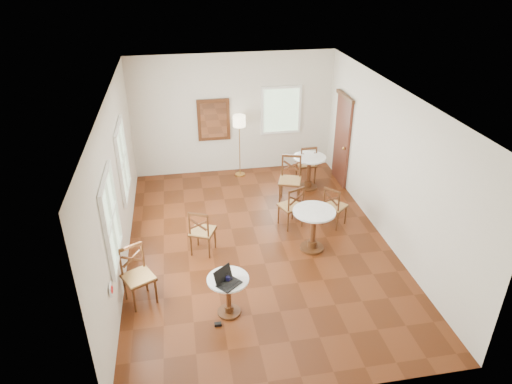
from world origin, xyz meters
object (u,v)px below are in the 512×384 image
Objects in this scene: mouse at (222,284)px; power_adapter at (218,324)px; cafe_table_mid at (313,226)px; water_glass at (227,276)px; floor_lamp at (239,125)px; cafe_table_near at (228,292)px; navy_mug at (228,279)px; chair_mid_b at (334,206)px; chair_near_a at (202,231)px; laptop at (227,280)px; chair_back_a at (306,164)px; chair_mid_a at (291,206)px; cafe_table_back at (309,169)px; chair_back_b at (290,180)px; chair_near_b at (138,276)px.

mouse is 0.70m from power_adapter.
cafe_table_mid reaches higher than water_glass.
cafe_table_near is at bearing -100.27° from floor_lamp.
cafe_table_near is 6.63× the size of navy_mug.
power_adapter is (-0.10, -0.12, -0.68)m from mouse.
mouse is (-2.57, -2.37, 0.26)m from chair_mid_b.
cafe_table_near is 3.34m from chair_mid_b.
mouse is (0.18, -1.86, 0.23)m from chair_near_a.
laptop is at bearing 92.92° from chair_mid_b.
chair_back_a is at bearing -22.95° from floor_lamp.
chair_mid_b is 3.36m from water_glass.
chair_mid_a reaches higher than water_glass.
cafe_table_back is 3.50m from chair_near_a.
water_glass reaches higher than navy_mug.
chair_near_a is at bearing 98.78° from water_glass.
chair_back_b reaches higher than cafe_table_near.
cafe_table_near is 4.95m from chair_back_a.
chair_back_a is 1.88m from floor_lamp.
power_adapter is at bearing 34.94° from chair_mid_a.
chair_back_a reaches higher than chair_near_a.
chair_back_b is at bearing 62.44° from navy_mug.
chair_mid_b reaches higher than water_glass.
chair_near_b is at bearing -138.15° from cafe_table_back.
chair_back_a is at bearing 48.22° from mouse.
chair_near_b reaches higher than chair_near_a.
chair_near_a is at bearing -140.34° from cafe_table_back.
cafe_table_mid is at bearing 39.54° from cafe_table_near.
chair_near_b is at bearing 73.29° from chair_mid_b.
chair_near_a is at bearing 83.60° from mouse.
mouse is 0.82× the size of navy_mug.
chair_near_a is 3.75m from chair_back_a.
water_glass reaches higher than power_adapter.
cafe_table_back is 0.91× the size of chair_mid_b.
cafe_table_near is at bearing 122.92° from chair_near_a.
chair_mid_a is 1.09m from chair_back_b.
cafe_table_mid is 0.87× the size of chair_back_a.
cafe_table_near is at bearing -48.53° from chair_near_b.
chair_mid_a is (1.87, 0.63, -0.00)m from chair_near_a.
chair_mid_a reaches higher than laptop.
chair_back_b is 3.95m from navy_mug.
cafe_table_back reaches higher than water_glass.
power_adapter is (1.19, -0.80, -0.47)m from chair_near_b.
cafe_table_back is 0.34m from chair_back_a.
chair_back_b is 0.67× the size of floor_lamp.
chair_mid_b is at bearing 151.64° from chair_mid_a.
chair_near_a is 1.62m from chair_near_b.
chair_mid_b is 3.45m from laptop.
chair_back_b is (-0.62, -0.88, 0.05)m from chair_back_a.
water_glass is (-2.49, -2.24, 0.29)m from chair_mid_b.
cafe_table_mid reaches higher than mouse.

